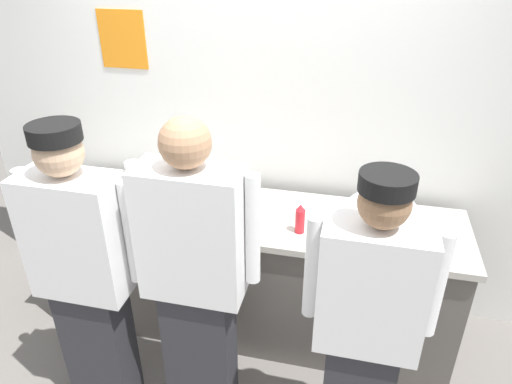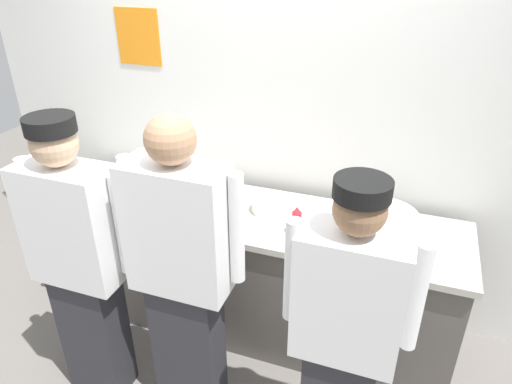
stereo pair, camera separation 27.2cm
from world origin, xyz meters
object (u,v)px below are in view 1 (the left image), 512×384
(sheet_tray, at_px, (126,195))
(squeeze_bottle_primary, at_px, (300,219))
(chef_near_left, at_px, (85,273))
(chef_far_right, at_px, (366,325))
(chef_center, at_px, (195,276))
(ramekin_yellow_sauce, at_px, (236,193))
(plate_stack_front, at_px, (192,196))
(ramekin_orange_sauce, at_px, (226,214))
(deli_cup, at_px, (70,199))
(mixing_bowl_steel, at_px, (381,215))
(ramekin_green_sauce, at_px, (198,217))
(plate_stack_rear, at_px, (268,205))

(sheet_tray, xyz_separation_m, squeeze_bottle_primary, (1.15, -0.15, 0.07))
(chef_near_left, xyz_separation_m, chef_far_right, (1.37, -0.00, -0.04))
(chef_center, height_order, chef_far_right, chef_center)
(chef_center, distance_m, chef_far_right, 0.82)
(squeeze_bottle_primary, distance_m, ramekin_yellow_sauce, 0.57)
(chef_far_right, relative_size, plate_stack_front, 7.11)
(plate_stack_front, xyz_separation_m, ramekin_orange_sauce, (0.27, -0.16, -0.00))
(ramekin_orange_sauce, xyz_separation_m, deli_cup, (-0.98, -0.09, 0.03))
(chef_near_left, distance_m, mixing_bowl_steel, 1.64)
(mixing_bowl_steel, distance_m, ramekin_orange_sauce, 0.91)
(mixing_bowl_steel, bearing_deg, squeeze_bottle_primary, -157.81)
(mixing_bowl_steel, relative_size, ramekin_yellow_sauce, 4.24)
(chef_near_left, xyz_separation_m, plate_stack_front, (0.26, 0.84, 0.02))
(chef_near_left, distance_m, chef_center, 0.56)
(ramekin_yellow_sauce, relative_size, ramekin_green_sauce, 1.15)
(plate_stack_rear, xyz_separation_m, ramekin_green_sauce, (-0.38, -0.21, -0.02))
(chef_near_left, height_order, mixing_bowl_steel, chef_near_left)
(plate_stack_front, relative_size, ramekin_yellow_sauce, 2.41)
(mixing_bowl_steel, relative_size, sheet_tray, 0.85)
(chef_center, distance_m, plate_stack_rear, 0.76)
(deli_cup, bearing_deg, squeeze_bottle_primary, 1.26)
(mixing_bowl_steel, height_order, ramekin_yellow_sauce, mixing_bowl_steel)
(ramekin_orange_sauce, relative_size, deli_cup, 0.82)
(sheet_tray, bearing_deg, plate_stack_rear, 2.46)
(ramekin_orange_sauce, bearing_deg, plate_stack_front, 149.54)
(sheet_tray, relative_size, ramekin_orange_sauce, 5.59)
(ramekin_orange_sauce, relative_size, ramekin_green_sauce, 1.03)
(chef_center, bearing_deg, plate_stack_rear, 74.40)
(chef_far_right, xyz_separation_m, plate_stack_front, (-1.12, 0.84, 0.06))
(chef_far_right, bearing_deg, ramekin_yellow_sauce, 132.14)
(ramekin_yellow_sauce, height_order, ramekin_green_sauce, ramekin_green_sauce)
(chef_far_right, distance_m, sheet_tray, 1.73)
(chef_far_right, height_order, sheet_tray, chef_far_right)
(chef_far_right, distance_m, plate_stack_rear, 1.02)
(chef_near_left, bearing_deg, chef_center, 7.74)
(deli_cup, bearing_deg, chef_far_right, -17.90)
(ramekin_orange_sauce, bearing_deg, chef_near_left, -127.89)
(ramekin_orange_sauce, height_order, ramekin_yellow_sauce, ramekin_orange_sauce)
(chef_near_left, distance_m, plate_stack_rear, 1.11)
(sheet_tray, height_order, ramekin_orange_sauce, ramekin_orange_sauce)
(plate_stack_front, bearing_deg, ramekin_green_sauce, -62.35)
(mixing_bowl_steel, distance_m, sheet_tray, 1.60)
(ramekin_green_sauce, distance_m, deli_cup, 0.83)
(plate_stack_front, height_order, ramekin_yellow_sauce, plate_stack_front)
(plate_stack_front, distance_m, sheet_tray, 0.43)
(plate_stack_rear, distance_m, deli_cup, 1.23)
(squeeze_bottle_primary, xyz_separation_m, ramekin_green_sauce, (-0.60, -0.02, -0.06))
(ramekin_orange_sauce, relative_size, ramekin_yellow_sauce, 0.89)
(plate_stack_front, distance_m, ramekin_green_sauce, 0.27)
(chef_near_left, height_order, chef_far_right, chef_near_left)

